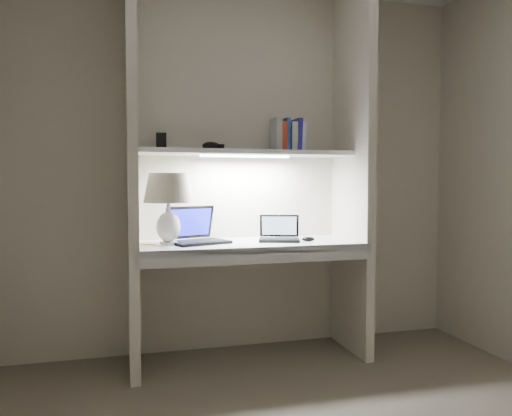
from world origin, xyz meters
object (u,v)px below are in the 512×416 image
object	(u,v)px
table_lamp	(168,197)
speaker	(282,227)
book_row	(288,136)
laptop_main	(195,234)
laptop_netbook	(279,235)

from	to	relation	value
table_lamp	speaker	xyz separation A→B (m)	(0.81, 0.24, -0.23)
book_row	table_lamp	bearing A→B (deg)	-169.28
laptop_main	laptop_netbook	xyz separation A→B (m)	(0.55, -0.03, -0.01)
laptop_main	laptop_netbook	bearing A→B (deg)	-23.12
table_lamp	book_row	bearing A→B (deg)	10.72
laptop_netbook	speaker	world-z (taller)	laptop_netbook
table_lamp	laptop_main	size ratio (longest dim) A/B	1.05
laptop_main	laptop_netbook	size ratio (longest dim) A/B	1.33
speaker	table_lamp	bearing A→B (deg)	-164.64
laptop_main	book_row	bearing A→B (deg)	-11.47
table_lamp	book_row	world-z (taller)	book_row
table_lamp	speaker	bearing A→B (deg)	16.15
laptop_main	speaker	size ratio (longest dim) A/B	3.02
laptop_main	speaker	world-z (taller)	laptop_main
table_lamp	book_row	xyz separation A→B (m)	(0.83, 0.16, 0.40)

